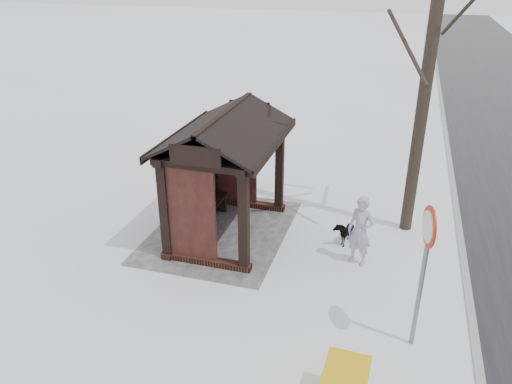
{
  "coord_description": "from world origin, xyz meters",
  "views": [
    {
      "loc": [
        10.15,
        3.77,
        6.13
      ],
      "look_at": [
        0.29,
        0.8,
        1.34
      ],
      "focal_mm": 35.0,
      "sensor_mm": 36.0,
      "label": 1
    }
  ],
  "objects_px": {
    "road_sign": "(426,251)",
    "pedestrian": "(360,231)",
    "dog": "(345,231)",
    "bus_shelter": "(220,149)"
  },
  "relations": [
    {
      "from": "dog",
      "to": "road_sign",
      "type": "xyz_separation_m",
      "value": [
        3.15,
        1.59,
        1.6
      ]
    },
    {
      "from": "bus_shelter",
      "to": "pedestrian",
      "type": "relative_size",
      "value": 2.24
    },
    {
      "from": "dog",
      "to": "road_sign",
      "type": "height_order",
      "value": "road_sign"
    },
    {
      "from": "road_sign",
      "to": "bus_shelter",
      "type": "bearing_deg",
      "value": -135.24
    },
    {
      "from": "dog",
      "to": "pedestrian",
      "type": "bearing_deg",
      "value": -45.95
    },
    {
      "from": "pedestrian",
      "to": "dog",
      "type": "bearing_deg",
      "value": 139.41
    },
    {
      "from": "road_sign",
      "to": "pedestrian",
      "type": "bearing_deg",
      "value": -166.82
    },
    {
      "from": "dog",
      "to": "road_sign",
      "type": "relative_size",
      "value": 0.26
    },
    {
      "from": "dog",
      "to": "road_sign",
      "type": "distance_m",
      "value": 3.87
    },
    {
      "from": "pedestrian",
      "to": "road_sign",
      "type": "height_order",
      "value": "road_sign"
    }
  ]
}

